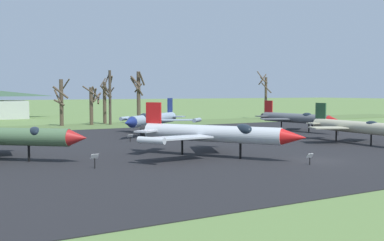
{
  "coord_description": "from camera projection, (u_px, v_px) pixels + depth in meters",
  "views": [
    {
      "loc": [
        -25.52,
        -25.76,
        5.4
      ],
      "look_at": [
        -4.73,
        11.89,
        2.67
      ],
      "focal_mm": 42.12,
      "sensor_mm": 36.0,
      "label": 1
    }
  ],
  "objects": [
    {
      "name": "ground_plane",
      "position": [
        318.0,
        161.0,
        35.16
      ],
      "size": [
        600.0,
        600.0,
        0.0
      ],
      "primitive_type": "plane",
      "color": "#607F42"
    },
    {
      "name": "asphalt_apron",
      "position": [
        221.0,
        143.0,
        47.47
      ],
      "size": [
        72.11,
        46.99,
        0.05
      ],
      "primitive_type": "cube",
      "color": "black",
      "rests_on": "ground"
    },
    {
      "name": "grass_verge_strip",
      "position": [
        123.0,
        125.0,
        73.24
      ],
      "size": [
        132.11,
        12.0,
        0.06
      ],
      "primitive_type": "cube",
      "color": "#546E39",
      "rests_on": "ground"
    },
    {
      "name": "jet_fighter_front_left",
      "position": [
        214.0,
        133.0,
        36.97
      ],
      "size": [
        11.9,
        13.09,
        4.5
      ],
      "color": "silver",
      "rests_on": "ground"
    },
    {
      "name": "info_placard_front_left",
      "position": [
        310.0,
        158.0,
        33.03
      ],
      "size": [
        0.61,
        0.29,
        0.9
      ],
      "color": "black",
      "rests_on": "ground"
    },
    {
      "name": "jet_fighter_front_right",
      "position": [
        153.0,
        119.0,
        56.46
      ],
      "size": [
        12.0,
        11.57,
        4.57
      ],
      "color": "#8EA3B2",
      "rests_on": "ground"
    },
    {
      "name": "info_placard_front_right",
      "position": [
        130.0,
        137.0,
        48.34
      ],
      "size": [
        0.64,
        0.27,
        0.84
      ],
      "color": "black",
      "rests_on": "ground"
    },
    {
      "name": "info_placard_rear_center",
      "position": [
        95.0,
        160.0,
        31.48
      ],
      "size": [
        0.58,
        0.28,
        1.08
      ],
      "color": "black",
      "rests_on": "ground"
    },
    {
      "name": "jet_fighter_rear_left",
      "position": [
        297.0,
        118.0,
        61.11
      ],
      "size": [
        9.01,
        13.57,
        4.16
      ],
      "color": "#565B60",
      "rests_on": "ground"
    },
    {
      "name": "info_placard_rear_left",
      "position": [
        338.0,
        130.0,
        55.76
      ],
      "size": [
        0.51,
        0.31,
        1.06
      ],
      "color": "black",
      "rests_on": "ground"
    },
    {
      "name": "jet_fighter_rear_right",
      "position": [
        354.0,
        127.0,
        46.81
      ],
      "size": [
        8.83,
        12.58,
        4.16
      ],
      "color": "#B7B293",
      "rests_on": "ground"
    },
    {
      "name": "bare_tree_far_left",
      "position": [
        61.0,
        101.0,
        70.88
      ],
      "size": [
        2.86,
        2.88,
        7.53
      ],
      "color": "brown",
      "rests_on": "ground"
    },
    {
      "name": "bare_tree_left_of_center",
      "position": [
        92.0,
        104.0,
        72.94
      ],
      "size": [
        2.61,
        2.35,
        6.41
      ],
      "color": "brown",
      "rests_on": "ground"
    },
    {
      "name": "bare_tree_center",
      "position": [
        109.0,
        95.0,
        73.42
      ],
      "size": [
        2.56,
        2.68,
        8.93
      ],
      "color": "#42382D",
      "rests_on": "ground"
    },
    {
      "name": "bare_tree_right_of_center",
      "position": [
        104.0,
        99.0,
        76.18
      ],
      "size": [
        3.34,
        3.31,
        8.17
      ],
      "color": "brown",
      "rests_on": "ground"
    },
    {
      "name": "bare_tree_far_right",
      "position": [
        138.0,
        95.0,
        76.18
      ],
      "size": [
        2.55,
        2.31,
        8.87
      ],
      "color": "brown",
      "rests_on": "ground"
    },
    {
      "name": "bare_tree_backdrop_extra",
      "position": [
        265.0,
        94.0,
        90.08
      ],
      "size": [
        2.36,
        2.74,
        9.6
      ],
      "color": "brown",
      "rests_on": "ground"
    }
  ]
}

